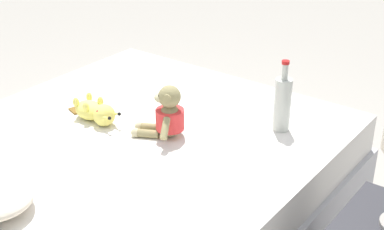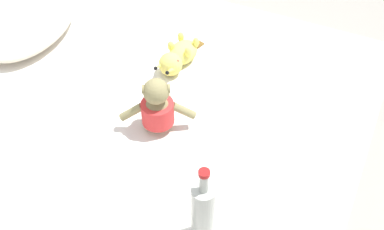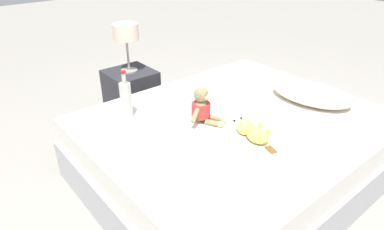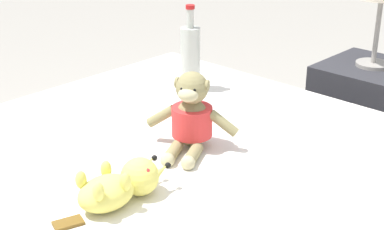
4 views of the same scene
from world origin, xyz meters
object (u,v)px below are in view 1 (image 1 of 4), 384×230
Objects in this scene: glass_bottle at (282,103)px; plush_yellow_creature at (96,112)px; bed at (120,192)px; plush_monkey at (167,116)px.

plush_yellow_creature is at bearing 31.37° from glass_bottle.
bed is 5.73× the size of plush_yellow_creature.
plush_monkey is at bearing -122.06° from bed.
glass_bottle is (-0.71, -0.43, 0.08)m from plush_yellow_creature.
plush_monkey is 0.36m from plush_yellow_creature.
plush_monkey is at bearing -165.94° from plush_yellow_creature.
plush_yellow_creature is at bearing -24.16° from bed.
plush_yellow_creature reaches higher than bed.
plush_monkey is (-0.12, -0.19, 0.33)m from bed.
bed is 5.91× the size of glass_bottle.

